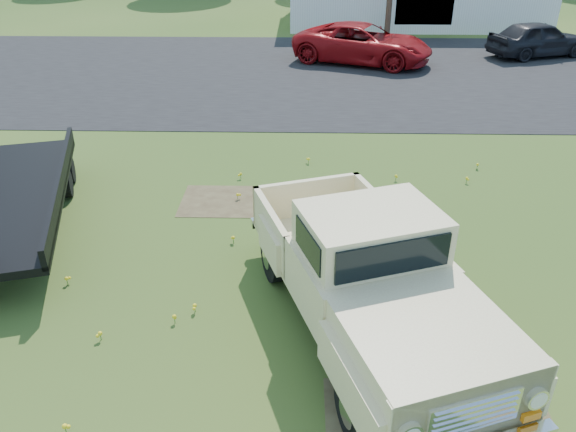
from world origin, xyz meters
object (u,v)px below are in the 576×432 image
object	(u,v)px
flatbed_trailer	(6,192)
dark_sedan	(538,39)
vintage_pickup_truck	(367,275)
red_pickup	(363,44)

from	to	relation	value
flatbed_trailer	dark_sedan	world-z (taller)	flatbed_trailer
vintage_pickup_truck	flatbed_trailer	world-z (taller)	vintage_pickup_truck
flatbed_trailer	red_pickup	bearing A→B (deg)	43.61
red_pickup	dark_sedan	bearing A→B (deg)	-58.52
flatbed_trailer	dark_sedan	size ratio (longest dim) A/B	1.44
vintage_pickup_truck	flatbed_trailer	bearing A→B (deg)	137.51
vintage_pickup_truck	flatbed_trailer	size ratio (longest dim) A/B	0.92
flatbed_trailer	dark_sedan	bearing A→B (deg)	28.04
vintage_pickup_truck	dark_sedan	distance (m)	21.25
red_pickup	dark_sedan	world-z (taller)	red_pickup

